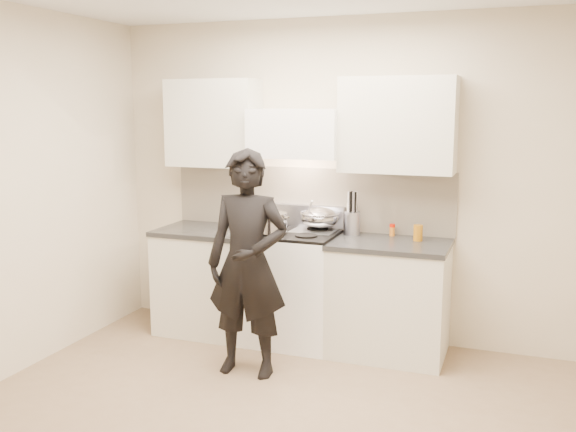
{
  "coord_description": "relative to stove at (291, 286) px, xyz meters",
  "views": [
    {
      "loc": [
        1.47,
        -3.48,
        1.97
      ],
      "look_at": [
        -0.19,
        1.05,
        1.14
      ],
      "focal_mm": 40.0,
      "sensor_mm": 36.0,
      "label": 1
    }
  ],
  "objects": [
    {
      "name": "room_shell",
      "position": [
        0.24,
        -1.05,
        1.12
      ],
      "size": [
        4.04,
        3.54,
        2.7
      ],
      "color": "beige",
      "rests_on": "ground"
    },
    {
      "name": "stove",
      "position": [
        0.0,
        0.0,
        0.0
      ],
      "size": [
        0.76,
        0.65,
        0.96
      ],
      "color": "white",
      "rests_on": "ground"
    },
    {
      "name": "counter_right",
      "position": [
        0.83,
        0.0,
        -0.01
      ],
      "size": [
        0.92,
        0.67,
        0.92
      ],
      "color": "silver",
      "rests_on": "ground"
    },
    {
      "name": "utensil_crock",
      "position": [
        0.47,
        0.17,
        0.56
      ],
      "size": [
        0.14,
        0.14,
        0.36
      ],
      "color": "#AEB0C4",
      "rests_on": "counter_right"
    },
    {
      "name": "counter_left",
      "position": [
        -0.78,
        0.0,
        -0.01
      ],
      "size": [
        0.82,
        0.67,
        0.92
      ],
      "color": "silver",
      "rests_on": "ground"
    },
    {
      "name": "person",
      "position": [
        -0.08,
        -0.73,
        0.36
      ],
      "size": [
        0.63,
        0.44,
        1.67
      ],
      "primitive_type": "imported",
      "rotation": [
        0.0,
        0.0,
        0.06
      ],
      "color": "black",
      "rests_on": "ground"
    },
    {
      "name": "spice_jar",
      "position": [
        0.8,
        0.23,
        0.5
      ],
      "size": [
        0.04,
        0.04,
        0.1
      ],
      "color": "orange",
      "rests_on": "counter_right"
    },
    {
      "name": "stock_pot",
      "position": [
        -0.11,
        -0.14,
        0.56
      ],
      "size": [
        0.33,
        0.3,
        0.16
      ],
      "color": "#B5B4BB",
      "rests_on": "stove"
    },
    {
      "name": "oil_glass",
      "position": [
        1.02,
        0.11,
        0.51
      ],
      "size": [
        0.07,
        0.07,
        0.13
      ],
      "color": "#A7650E",
      "rests_on": "counter_right"
    },
    {
      "name": "ground_plane",
      "position": [
        0.3,
        -1.42,
        -0.47
      ],
      "size": [
        4.0,
        4.0,
        0.0
      ],
      "primitive_type": "plane",
      "color": "#876F55"
    },
    {
      "name": "wok",
      "position": [
        0.2,
        0.14,
        0.58
      ],
      "size": [
        0.34,
        0.41,
        0.27
      ],
      "color": "#B5B4BB",
      "rests_on": "stove"
    }
  ]
}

